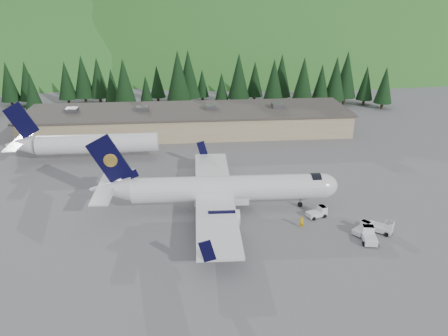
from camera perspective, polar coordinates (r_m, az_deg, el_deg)
ground at (r=63.89m, az=0.49°, el=-5.35°), size 600.00×600.00×0.00m
airliner at (r=62.44m, az=-0.45°, el=-2.83°), size 35.43×33.17×11.78m
second_airliner at (r=84.84m, az=-18.07°, el=3.06°), size 27.50×11.00×10.05m
baggage_tug_a at (r=62.99m, az=12.20°, el=-5.66°), size 3.04×2.34×1.46m
baggage_tug_b at (r=61.34m, az=20.01°, el=-7.30°), size 3.38×3.12×1.64m
baggage_tug_c at (r=58.89m, az=18.38°, el=-8.34°), size 2.38×3.40×1.69m
terminal_building at (r=98.13m, az=-4.65°, el=6.19°), size 71.00×17.00×6.10m
baggage_tug_d at (r=60.48m, az=17.68°, el=-7.52°), size 2.95×2.67×1.43m
ramp_worker at (r=59.67m, az=10.09°, el=-6.96°), size 0.66×0.49×1.65m
tree_line at (r=119.27m, az=-4.77°, el=11.41°), size 113.17×18.67×14.13m
hills at (r=292.69m, az=6.83°, el=-0.55°), size 614.00×330.00×300.00m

